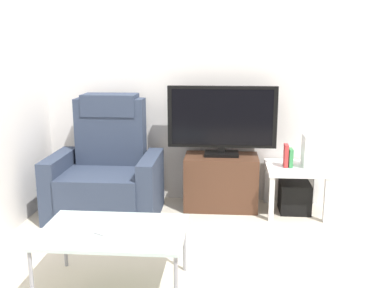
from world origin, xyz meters
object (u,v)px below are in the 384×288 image
television (222,119)px  game_console (307,151)px  book_middle (290,158)px  recliner_armchair (107,174)px  tv_stand (221,182)px  subwoofer_box (294,197)px  cell_phone (106,230)px  coffee_table (113,234)px  side_table (296,173)px  book_leftmost (286,156)px

television → game_console: 0.82m
book_middle → recliner_armchair: bearing=-175.7°
tv_stand → subwoofer_box: tv_stand is taller
subwoofer_box → cell_phone: (-1.38, -1.47, 0.27)m
television → coffee_table: bearing=-113.1°
tv_stand → recliner_armchair: size_ratio=0.64×
game_console → coffee_table: 2.05m
cell_phone → side_table: bearing=71.7°
side_table → game_console: 0.23m
book_middle → coffee_table: (-1.28, -1.43, -0.15)m
tv_stand → television: television is taller
side_table → cell_phone: side_table is taller
tv_stand → book_middle: bearing=-7.7°
coffee_table → cell_phone: (-0.04, -0.02, 0.03)m
tv_stand → side_table: 0.70m
recliner_armchair → subwoofer_box: recliner_armchair is taller
book_middle → coffee_table: size_ratio=0.19×
book_leftmost → cell_phone: size_ratio=1.39×
recliner_armchair → book_leftmost: (1.63, 0.13, 0.17)m
recliner_armchair → side_table: bearing=-3.4°
tv_stand → book_middle: book_middle is taller
subwoofer_box → cell_phone: size_ratio=1.85×
tv_stand → recliner_armchair: recliner_armchair is taller
television → cell_phone: size_ratio=6.74×
subwoofer_box → game_console: 0.46m
side_table → book_middle: size_ratio=3.23×
recliner_armchair → book_middle: (1.67, 0.13, 0.15)m
television → subwoofer_box: bearing=-7.0°
tv_stand → book_leftmost: size_ratio=3.29×
book_leftmost → book_middle: 0.05m
book_middle → subwoofer_box: bearing=19.1°
coffee_table → subwoofer_box: bearing=47.3°
book_leftmost → game_console: 0.20m
side_table → game_console: game_console is taller
recliner_armchair → cell_phone: (0.35, -1.32, 0.03)m
game_console → cell_phone: 2.09m
tv_stand → recliner_armchair: bearing=-168.7°
coffee_table → book_leftmost: bearing=49.1°
tv_stand → coffee_table: size_ratio=0.76×
recliner_armchair → book_middle: size_ratio=6.46×
coffee_table → tv_stand: bearing=66.6°
book_middle → side_table: bearing=19.1°
recliner_armchair → book_leftmost: recliner_armchair is taller
book_leftmost → recliner_armchair: bearing=-175.6°
recliner_armchair → subwoofer_box: (1.73, 0.15, -0.23)m
side_table → book_leftmost: size_ratio=2.59×
book_leftmost → coffee_table: (-1.24, -1.43, -0.17)m
book_leftmost → coffee_table: 1.90m
recliner_armchair → side_table: size_ratio=2.00×
television → book_middle: 0.72m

